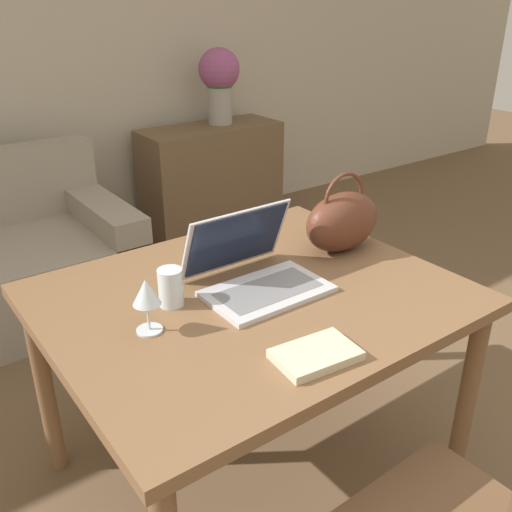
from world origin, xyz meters
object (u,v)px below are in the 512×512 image
Objects in this scene: laptop at (252,266)px; handbag at (342,221)px; wine_glass at (146,295)px; drinking_glass at (171,287)px; flower_vase at (219,78)px.

laptop is 0.42m from handbag.
wine_glass is 0.81m from handbag.
wine_glass reaches higher than drinking_glass.
drinking_glass is 0.69m from handbag.
laptop is at bearing -175.77° from handbag.
handbag is at bearing 6.17° from wine_glass.
laptop is at bearing 8.23° from wine_glass.
drinking_glass is 0.38× the size of handbag.
wine_glass is 2.67m from flower_vase.
drinking_glass is 0.16m from wine_glass.
flower_vase reaches higher than drinking_glass.
drinking_glass is at bearing 172.23° from laptop.
handbag is at bearing -111.50° from flower_vase.
wine_glass is at bearing -173.83° from handbag.
wine_glass is (-0.39, -0.06, 0.05)m from laptop.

